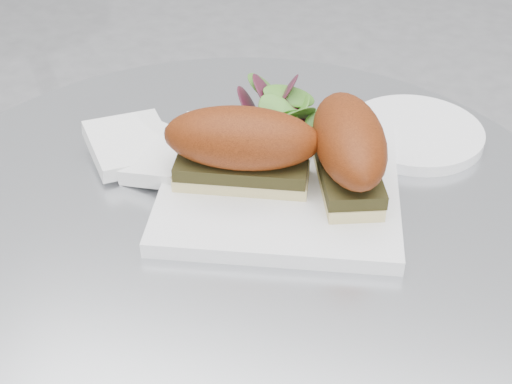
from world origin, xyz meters
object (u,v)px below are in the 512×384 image
plate (280,183)px  saucer (414,133)px  sandwich_left (242,146)px  sandwich_right (349,147)px

plate → saucer: 0.18m
plate → saucer: plate is taller
plate → sandwich_left: size_ratio=1.46×
plate → sandwich_right: size_ratio=1.43×
plate → saucer: bearing=47.7°
sandwich_left → sandwich_right: same height
sandwich_left → saucer: 0.23m
sandwich_left → sandwich_right: size_ratio=0.98×
sandwich_left → sandwich_right: (0.10, 0.03, -0.00)m
sandwich_left → sandwich_right: bearing=5.8°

